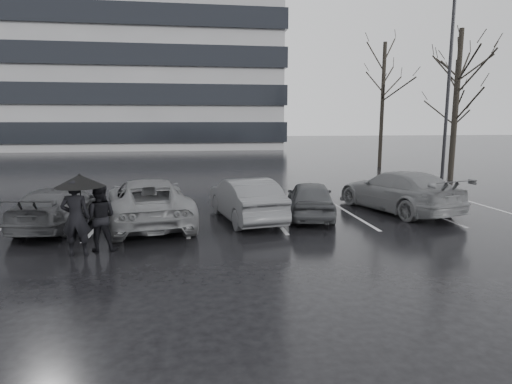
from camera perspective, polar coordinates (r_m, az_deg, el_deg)
The scene contains 15 objects.
ground at distance 12.18m, azimuth 1.47°, elevation -5.86°, with size 160.00×160.00×0.00m, color black.
office_building at distance 63.82m, azimuth -27.95°, elevation 18.44°, with size 61.00×26.00×29.00m.
car_main at distance 14.49m, azimuth 7.25°, elevation -0.92°, with size 1.48×3.67×1.25m, color black.
car_west_a at distance 13.95m, azimuth -1.42°, elevation -0.96°, with size 1.47×4.22×1.39m, color #313134.
car_west_b at distance 13.80m, azimuth -14.17°, elevation -1.26°, with size 2.39×5.19×1.44m, color #4E4E50.
car_west_c at distance 14.36m, azimuth -24.56°, elevation -1.82°, with size 1.74×4.28×1.24m, color black.
car_east at distance 16.16m, azimuth 18.37°, elevation 0.12°, with size 2.05×5.04×1.46m, color #4E4E50.
pedestrian_left at distance 11.12m, azimuth -22.90°, elevation -3.22°, with size 0.67×0.44×1.84m, color black.
pedestrian_right at distance 11.33m, azimuth -20.13°, elevation -3.21°, with size 0.82×0.64×1.69m, color black.
umbrella at distance 11.06m, azimuth -22.46°, elevation 1.38°, with size 1.17×1.17×1.98m.
lamp_post at distance 23.32m, azimuth 24.16°, elevation 11.05°, with size 0.50×0.50×9.16m.
stall_stripes at distance 14.49m, azimuth -3.34°, elevation -3.38°, with size 19.72×5.00×0.00m.
tree_east at distance 25.73m, azimuth 25.12°, elevation 10.33°, with size 0.26×0.26×8.00m, color black.
tree_ne at distance 30.43m, azimuth 24.88°, elevation 9.13°, with size 0.26×0.26×7.00m, color black.
tree_north at distance 31.41m, azimuth 16.48°, elevation 10.96°, with size 0.26×0.26×8.50m, color black.
Camera 1 is at (-2.00, -11.57, 3.22)m, focal length 30.00 mm.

